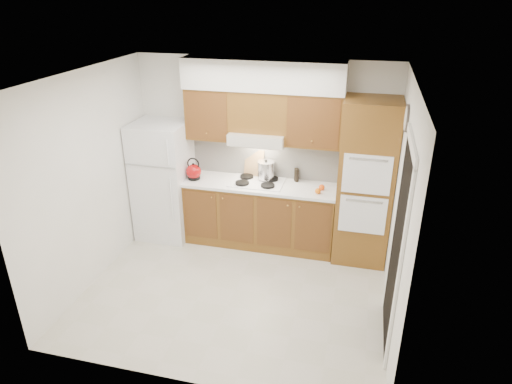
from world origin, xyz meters
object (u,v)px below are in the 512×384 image
(oven_cabinet, at_px, (366,183))
(fridge, at_px, (164,181))
(kettle, at_px, (194,172))
(stock_pot, at_px, (266,170))

(oven_cabinet, bearing_deg, fridge, -179.30)
(kettle, bearing_deg, fridge, 158.44)
(oven_cabinet, relative_size, stock_pot, 9.21)
(stock_pot, bearing_deg, fridge, -172.60)
(oven_cabinet, xyz_separation_m, kettle, (-2.36, -0.06, -0.04))
(fridge, bearing_deg, oven_cabinet, 0.70)
(kettle, height_order, stock_pot, stock_pot)
(fridge, height_order, stock_pot, fridge)
(oven_cabinet, xyz_separation_m, stock_pot, (-1.37, 0.16, -0.01))
(oven_cabinet, bearing_deg, stock_pot, 173.44)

